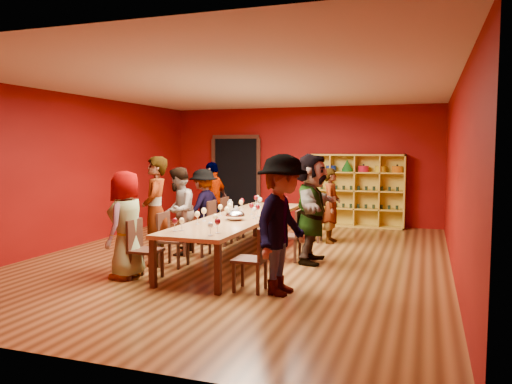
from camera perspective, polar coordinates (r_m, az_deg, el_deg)
room_shell at (r=8.72m, az=-1.73°, el=2.11°), size 7.10×9.10×3.04m
tasting_table at (r=8.80m, az=-1.71°, el=-3.11°), size 1.10×4.50×0.75m
doorway at (r=13.52m, az=-2.22°, el=1.53°), size 1.40×0.17×2.30m
shelving_unit at (r=12.61m, az=11.25°, el=0.56°), size 2.40×0.40×1.80m
chair_person_left_0 at (r=7.64m, az=-12.98°, el=-6.02°), size 0.42×0.42×0.89m
person_left_0 at (r=7.72m, az=-14.61°, el=-3.61°), size 0.47×0.81×1.61m
chair_person_left_1 at (r=8.36m, az=-9.88°, el=-5.02°), size 0.42×0.42×0.89m
person_left_1 at (r=8.42m, az=-11.42°, el=-2.15°), size 0.70×0.80×1.81m
chair_person_left_2 at (r=9.14m, az=-7.19°, el=-4.13°), size 0.42×0.42×0.89m
person_left_2 at (r=9.23m, az=-8.87°, el=-2.16°), size 0.61×0.86×1.60m
chair_person_left_3 at (r=10.10m, az=-4.51°, el=-3.23°), size 0.42×0.42×0.89m
person_left_3 at (r=10.18m, az=-6.01°, el=-1.66°), size 0.60×1.05×1.53m
chair_person_left_4 at (r=10.73m, az=-3.04°, el=-2.74°), size 0.42×0.42×0.89m
person_left_4 at (r=10.84m, az=-4.94°, el=-0.92°), size 0.61×1.03×1.65m
chair_person_right_0 at (r=6.81m, az=-0.05°, el=-7.25°), size 0.42×0.42×0.89m
person_right_0 at (r=6.61m, az=3.04°, el=-3.75°), size 0.68×1.27×1.87m
chair_person_right_2 at (r=8.65m, az=4.19°, el=-4.62°), size 0.42×0.42×0.89m
person_right_2 at (r=8.51m, az=6.37°, el=-1.86°), size 0.57×1.74×1.86m
chair_person_right_4 at (r=10.46m, az=6.83°, el=-2.97°), size 0.42×0.42×0.89m
person_right_4 at (r=10.36m, az=8.59°, el=-1.54°), size 0.44×0.58×1.54m
wine_glass_0 at (r=9.80m, az=-1.61°, el=-1.05°), size 0.09×0.09×0.22m
wine_glass_1 at (r=10.73m, az=0.17°, el=-0.63°), size 0.08×0.08×0.19m
wine_glass_2 at (r=8.75m, az=0.20°, el=-1.81°), size 0.08×0.08×0.21m
wine_glass_3 at (r=8.21m, az=-5.98°, el=-2.23°), size 0.09×0.09×0.22m
wine_glass_4 at (r=9.00m, az=-0.52°, el=-1.63°), size 0.08×0.08×0.21m
wine_glass_5 at (r=9.62m, az=-1.73°, el=-1.23°), size 0.08×0.08×0.20m
wine_glass_6 at (r=7.89m, az=-6.73°, el=-2.59°), size 0.08×0.08×0.21m
wine_glass_7 at (r=9.45m, az=1.70°, el=-1.31°), size 0.08×0.08×0.21m
wine_glass_8 at (r=8.35m, az=-3.33°, el=-2.08°), size 0.09×0.09×0.22m
wine_glass_9 at (r=7.61m, az=-4.65°, el=-2.91°), size 0.08×0.08×0.20m
wine_glass_10 at (r=10.09m, az=0.46°, el=-0.92°), size 0.08×0.08×0.21m
wine_glass_11 at (r=8.85m, az=-4.11°, el=-1.77°), size 0.08×0.08×0.20m
wine_glass_12 at (r=7.03m, az=-4.41°, el=-3.46°), size 0.09×0.09×0.22m
wine_glass_13 at (r=8.51m, az=-0.19°, el=-2.09°), size 0.08×0.08×0.19m
wine_glass_14 at (r=6.85m, az=-5.24°, el=-3.83°), size 0.08×0.08×0.19m
wine_glass_15 at (r=10.37m, az=-0.02°, el=-0.71°), size 0.09×0.09×0.22m
wine_glass_16 at (r=10.33m, az=3.42°, el=-0.78°), size 0.08×0.08×0.21m
wine_glass_17 at (r=8.96m, az=-3.06°, el=-1.64°), size 0.09×0.09×0.21m
wine_glass_18 at (r=7.30m, az=-8.49°, el=-3.32°), size 0.08×0.08×0.19m
wine_glass_19 at (r=7.27m, az=-9.27°, el=-3.35°), size 0.08×0.08×0.19m
spittoon_bowl at (r=8.29m, az=-2.39°, el=-2.71°), size 0.33×0.33×0.18m
carafe_a at (r=9.09m, az=-2.98°, el=-1.77°), size 0.11×0.11×0.26m
carafe_b at (r=8.30m, az=-2.28°, el=-2.49°), size 0.10×0.10×0.24m
wine_bottle at (r=10.34m, az=2.36°, el=-0.94°), size 0.09×0.09×0.32m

